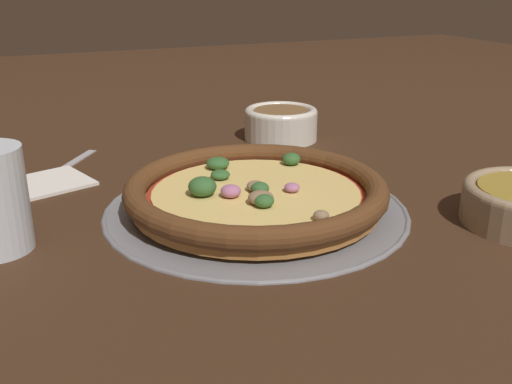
% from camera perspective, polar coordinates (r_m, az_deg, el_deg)
% --- Properties ---
extents(ground_plane, '(3.00, 3.00, 0.00)m').
position_cam_1_polar(ground_plane, '(0.69, -0.00, -1.77)').
color(ground_plane, '#3D2616').
extents(pizza_tray, '(0.35, 0.35, 0.01)m').
position_cam_1_polar(pizza_tray, '(0.69, -0.00, -1.54)').
color(pizza_tray, gray).
rests_on(pizza_tray, ground_plane).
extents(pizza, '(0.30, 0.30, 0.04)m').
position_cam_1_polar(pizza, '(0.68, -0.03, 0.04)').
color(pizza, '#A86B33').
rests_on(pizza, pizza_tray).
extents(bowl_far, '(0.12, 0.12, 0.05)m').
position_cam_1_polar(bowl_far, '(0.98, 2.38, 6.66)').
color(bowl_far, silver).
rests_on(bowl_far, ground_plane).
extents(napkin, '(0.16, 0.13, 0.01)m').
position_cam_1_polar(napkin, '(0.82, -20.44, 0.68)').
color(napkin, white).
rests_on(napkin, ground_plane).
extents(fork, '(0.12, 0.16, 0.00)m').
position_cam_1_polar(fork, '(0.86, -18.36, 1.88)').
color(fork, '#B7B7BC').
rests_on(fork, ground_plane).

